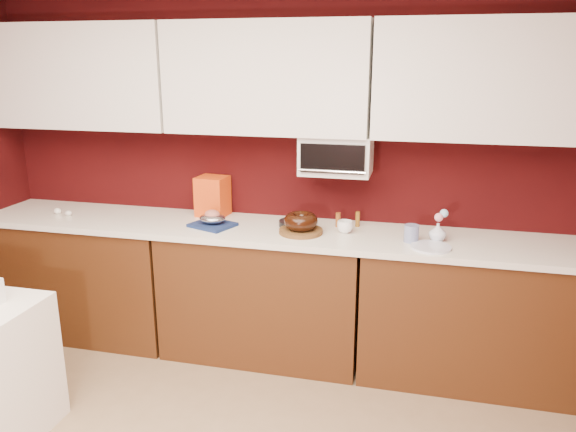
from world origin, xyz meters
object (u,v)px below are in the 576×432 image
Objects in this scene: toaster_oven at (336,155)px; blue_jar at (411,233)px; pandoro_box at (213,196)px; flower_vase at (438,231)px; foil_ham_nest at (212,218)px; bundt_cake at (301,221)px; coffee_mug at (345,226)px.

blue_jar is (0.50, -0.23, -0.42)m from toaster_oven.
pandoro_box is at bearing 168.75° from blue_jar.
foil_ham_nest is at bearing -178.32° from flower_vase.
bundt_cake is 1.23× the size of foil_ham_nest.
pandoro_box is 2.63× the size of blue_jar.
toaster_oven is 0.91m from foil_ham_nest.
bundt_cake is 1.72× the size of flower_vase.
toaster_oven is 3.59× the size of flower_vase.
pandoro_box reaches higher than coffee_mug.
coffee_mug is at bearing 15.56° from bundt_cake.
bundt_cake reaches higher than coffee_mug.
foil_ham_nest is at bearing -175.52° from coffee_mug.
foil_ham_nest is 1.83× the size of coffee_mug.
coffee_mug is at bearing 177.39° from flower_vase.
toaster_oven is 4.26× the size of blue_jar.
bundt_cake is (-0.18, -0.22, -0.39)m from toaster_oven.
flower_vase is (0.66, -0.17, -0.41)m from toaster_oven.
flower_vase is (1.44, 0.04, 0.01)m from foil_ham_nest.
pandoro_box is 1.55m from flower_vase.
coffee_mug is 0.42m from blue_jar.
blue_jar is at bearing -11.50° from coffee_mug.
foil_ham_nest is at bearing -64.26° from pandoro_box.
blue_jar is at bearing -0.77° from bundt_cake.
toaster_oven is at bearing 165.22° from flower_vase.
pandoro_box is (-0.69, 0.27, 0.06)m from bundt_cake.
foil_ham_nest is (-0.78, -0.22, -0.42)m from toaster_oven.
toaster_oven is 2.57× the size of foil_ham_nest.
flower_vase is (0.84, 0.05, -0.02)m from bundt_cake.
blue_jar reaches higher than coffee_mug.
coffee_mug is 0.76× the size of flower_vase.
toaster_oven reaches higher than flower_vase.
pandoro_box reaches higher than blue_jar.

